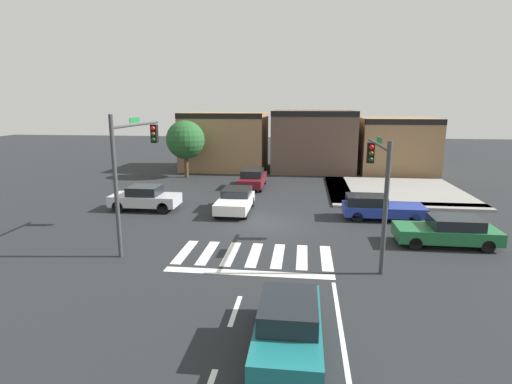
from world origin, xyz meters
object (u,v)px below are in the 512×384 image
object	(u,v)px
traffic_signal_southeast	(378,174)
car_green	(448,231)
car_silver	(145,198)
car_blue	(378,207)
car_teal	(288,325)
traffic_signal_southwest	(134,156)
car_white	(236,200)
car_maroon	(253,178)
roadside_tree	(185,140)

from	to	relation	value
traffic_signal_southeast	car_green	size ratio (longest dim) A/B	1.13
traffic_signal_southeast	car_silver	xyz separation A→B (m)	(-12.97, 6.41, -2.88)
car_green	car_blue	size ratio (longest dim) A/B	1.01
car_silver	car_teal	world-z (taller)	car_silver
car_blue	traffic_signal_southwest	bearing A→B (deg)	-155.82
traffic_signal_southeast	car_blue	world-z (taller)	traffic_signal_southeast
car_white	car_silver	bearing A→B (deg)	-87.16
car_silver	car_maroon	xyz separation A→B (m)	(5.83, 7.63, -0.00)
traffic_signal_southeast	car_maroon	xyz separation A→B (m)	(-7.14, 14.04, -2.88)
traffic_signal_southeast	car_green	distance (m)	5.05
car_teal	roadside_tree	world-z (taller)	roadside_tree
traffic_signal_southeast	roadside_tree	distance (m)	22.62
traffic_signal_southeast	car_teal	world-z (taller)	traffic_signal_southeast
roadside_tree	car_blue	bearing A→B (deg)	-38.66
car_silver	roadside_tree	xyz separation A→B (m)	(-0.74, 11.58, 2.61)
car_teal	roadside_tree	bearing A→B (deg)	22.00
car_green	car_maroon	size ratio (longest dim) A/B	0.97
car_green	car_white	bearing A→B (deg)	-24.00
car_green	roadside_tree	bearing A→B (deg)	-42.93
car_blue	car_teal	xyz separation A→B (m)	(-4.64, -13.52, 0.07)
traffic_signal_southeast	car_teal	size ratio (longest dim) A/B	1.21
traffic_signal_southwest	roadside_tree	xyz separation A→B (m)	(-2.73, 17.42, -0.81)
traffic_signal_southeast	car_white	distance (m)	10.31
car_green	car_teal	distance (m)	11.69
roadside_tree	car_teal	bearing A→B (deg)	-68.00
car_green	car_blue	world-z (taller)	car_green
traffic_signal_southeast	car_green	world-z (taller)	traffic_signal_southeast
traffic_signal_southeast	traffic_signal_southwest	size ratio (longest dim) A/B	0.85
car_silver	car_teal	distance (m)	16.85
car_maroon	roadside_tree	world-z (taller)	roadside_tree
car_teal	car_green	bearing A→B (deg)	-37.39
traffic_signal_southeast	roadside_tree	size ratio (longest dim) A/B	1.02
traffic_signal_southeast	car_teal	distance (m)	8.71
traffic_signal_southwest	car_teal	xyz separation A→B (m)	(7.56, -8.05, -3.43)
traffic_signal_southwest	car_white	size ratio (longest dim) A/B	1.43
car_white	car_green	size ratio (longest dim) A/B	0.93
car_silver	car_teal	size ratio (longest dim) A/B	0.98
car_white	car_maroon	world-z (taller)	car_maroon
traffic_signal_southwest	car_silver	distance (m)	7.05
traffic_signal_southeast	traffic_signal_southwest	distance (m)	11.00
traffic_signal_southeast	traffic_signal_southwest	world-z (taller)	traffic_signal_southwest
traffic_signal_southeast	car_silver	world-z (taller)	traffic_signal_southeast
car_white	car_blue	world-z (taller)	car_blue
car_white	car_teal	xyz separation A→B (m)	(3.85, -14.17, 0.05)
car_blue	car_maroon	world-z (taller)	car_maroon
car_blue	car_maroon	size ratio (longest dim) A/B	0.96
traffic_signal_southeast	car_teal	bearing A→B (deg)	155.41
traffic_signal_southwest	car_teal	world-z (taller)	traffic_signal_southwest
car_blue	car_teal	size ratio (longest dim) A/B	1.06
car_teal	car_maroon	size ratio (longest dim) A/B	0.90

